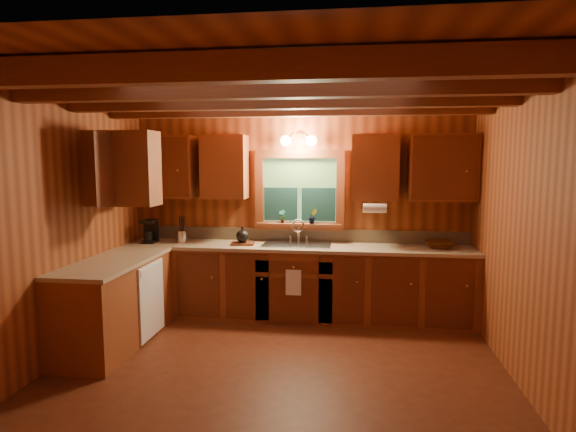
# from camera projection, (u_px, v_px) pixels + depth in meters

# --- Properties ---
(room) EXTENTS (4.20, 4.20, 4.20)m
(room) POSITION_uv_depth(u_px,v_px,m) (276.00, 232.00, 4.23)
(room) COLOR #512513
(room) RESTS_ON ground
(ceiling_beams) EXTENTS (4.20, 2.54, 0.18)m
(ceiling_beams) POSITION_uv_depth(u_px,v_px,m) (275.00, 94.00, 4.09)
(ceiling_beams) COLOR brown
(ceiling_beams) RESTS_ON room
(base_cabinets) EXTENTS (4.20, 2.22, 0.86)m
(base_cabinets) POSITION_uv_depth(u_px,v_px,m) (252.00, 288.00, 5.66)
(base_cabinets) COLOR brown
(base_cabinets) RESTS_ON ground
(countertop) EXTENTS (4.20, 2.24, 0.04)m
(countertop) POSITION_uv_depth(u_px,v_px,m) (253.00, 250.00, 5.61)
(countertop) COLOR tan
(countertop) RESTS_ON base_cabinets
(backsplash) EXTENTS (4.20, 0.02, 0.16)m
(backsplash) POSITION_uv_depth(u_px,v_px,m) (300.00, 235.00, 6.12)
(backsplash) COLOR tan
(backsplash) RESTS_ON room
(dishwasher_panel) EXTENTS (0.02, 0.60, 0.80)m
(dishwasher_panel) POSITION_uv_depth(u_px,v_px,m) (152.00, 300.00, 5.20)
(dishwasher_panel) COLOR white
(dishwasher_panel) RESTS_ON base_cabinets
(upper_cabinets) EXTENTS (4.19, 1.77, 0.78)m
(upper_cabinets) POSITION_uv_depth(u_px,v_px,m) (247.00, 168.00, 5.64)
(upper_cabinets) COLOR brown
(upper_cabinets) RESTS_ON room
(window) EXTENTS (1.12, 0.08, 1.00)m
(window) POSITION_uv_depth(u_px,v_px,m) (299.00, 192.00, 6.04)
(window) COLOR brown
(window) RESTS_ON room
(window_sill) EXTENTS (1.06, 0.14, 0.04)m
(window_sill) POSITION_uv_depth(u_px,v_px,m) (299.00, 225.00, 6.04)
(window_sill) COLOR brown
(window_sill) RESTS_ON room
(wall_sconce) EXTENTS (0.45, 0.21, 0.17)m
(wall_sconce) POSITION_uv_depth(u_px,v_px,m) (299.00, 140.00, 5.84)
(wall_sconce) COLOR black
(wall_sconce) RESTS_ON room
(paper_towel_roll) EXTENTS (0.27, 0.11, 0.11)m
(paper_towel_roll) POSITION_uv_depth(u_px,v_px,m) (375.00, 208.00, 5.60)
(paper_towel_roll) COLOR white
(paper_towel_roll) RESTS_ON upper_cabinets
(dish_towel) EXTENTS (0.18, 0.01, 0.30)m
(dish_towel) POSITION_uv_depth(u_px,v_px,m) (293.00, 283.00, 5.56)
(dish_towel) COLOR white
(dish_towel) RESTS_ON base_cabinets
(sink) EXTENTS (0.82, 0.48, 0.43)m
(sink) POSITION_uv_depth(u_px,v_px,m) (297.00, 249.00, 5.86)
(sink) COLOR silver
(sink) RESTS_ON countertop
(coffee_maker) EXTENTS (0.16, 0.21, 0.29)m
(coffee_maker) POSITION_uv_depth(u_px,v_px,m) (150.00, 231.00, 6.02)
(coffee_maker) COLOR black
(coffee_maker) RESTS_ON countertop
(utensil_crock) EXTENTS (0.12, 0.12, 0.33)m
(utensil_crock) POSITION_uv_depth(u_px,v_px,m) (182.00, 236.00, 6.02)
(utensil_crock) COLOR silver
(utensil_crock) RESTS_ON countertop
(cutting_board) EXTENTS (0.30, 0.23, 0.02)m
(cutting_board) POSITION_uv_depth(u_px,v_px,m) (243.00, 244.00, 5.88)
(cutting_board) COLOR #562512
(cutting_board) RESTS_ON countertop
(teakettle) EXTENTS (0.16, 0.16, 0.20)m
(teakettle) POSITION_uv_depth(u_px,v_px,m) (243.00, 236.00, 5.87)
(teakettle) COLOR black
(teakettle) RESTS_ON cutting_board
(wicker_basket) EXTENTS (0.41, 0.41, 0.09)m
(wicker_basket) POSITION_uv_depth(u_px,v_px,m) (440.00, 244.00, 5.66)
(wicker_basket) COLOR #48230C
(wicker_basket) RESTS_ON countertop
(potted_plant_left) EXTENTS (0.10, 0.07, 0.17)m
(potted_plant_left) POSITION_uv_depth(u_px,v_px,m) (282.00, 216.00, 6.04)
(potted_plant_left) COLOR #562512
(potted_plant_left) RESTS_ON window_sill
(potted_plant_right) EXTENTS (0.13, 0.11, 0.19)m
(potted_plant_right) POSITION_uv_depth(u_px,v_px,m) (313.00, 216.00, 5.97)
(potted_plant_right) COLOR #562512
(potted_plant_right) RESTS_ON window_sill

